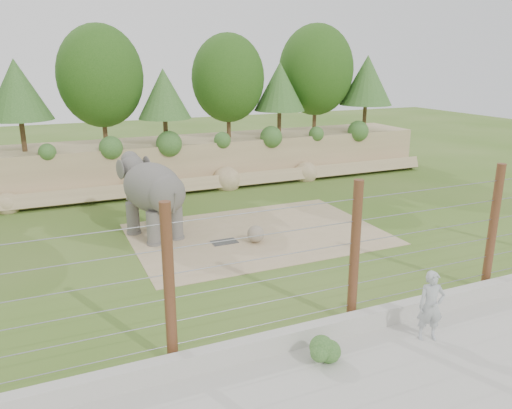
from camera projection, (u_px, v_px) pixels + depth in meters
name	position (u px, v px, depth m)	size (l,w,h in m)	color
ground	(279.00, 262.00, 17.70)	(90.00, 90.00, 0.00)	#3E671B
back_embankment	(189.00, 114.00, 27.95)	(30.00, 5.52, 8.77)	tan
dirt_patch	(257.00, 234.00, 20.53)	(10.00, 7.00, 0.02)	tan
drain_grate	(224.00, 242.00, 19.56)	(1.00, 0.60, 0.03)	#262628
elephant	(153.00, 199.00, 19.85)	(1.68, 3.91, 3.17)	#595450
stone_ball	(256.00, 234.00, 19.50)	(0.67, 0.67, 0.67)	gray
retaining_wall	(362.00, 321.00, 13.24)	(26.00, 0.35, 0.50)	beige
walkway	(412.00, 370.00, 11.55)	(26.00, 4.00, 0.01)	beige
barrier_fence	(355.00, 253.00, 13.19)	(20.26, 0.26, 4.00)	#512B19
walkway_shrub	(322.00, 349.00, 11.86)	(0.61, 0.61, 0.61)	#2D5823
zookeeper	(431.00, 306.00, 12.60)	(0.68, 0.44, 1.85)	#A7ACB1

